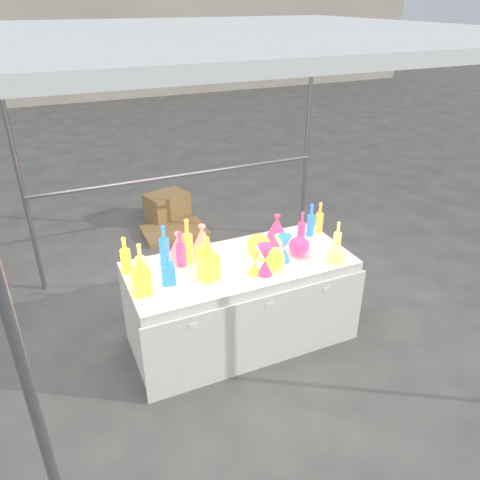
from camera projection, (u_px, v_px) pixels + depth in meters
name	position (u px, v px, depth m)	size (l,w,h in m)	color
ground	(240.00, 336.00, 4.07)	(80.00, 80.00, 0.00)	slate
canopy_tent	(239.00, 40.00, 2.98)	(3.15, 3.15, 2.46)	gray
display_table	(240.00, 302.00, 3.89)	(1.84, 0.83, 0.75)	white
cardboard_box_closed	(167.00, 207.00, 6.11)	(0.51, 0.37, 0.37)	#9D7546
cardboard_box_flat	(175.00, 232.00, 5.81)	(0.77, 0.55, 0.07)	#9D7546
bottle_0	(125.00, 255.00, 3.53)	(0.08, 0.08, 0.30)	red
bottle_1	(164.00, 244.00, 3.64)	(0.08, 0.08, 0.33)	#167E3D
bottle_2	(187.00, 241.00, 3.64)	(0.08, 0.08, 0.38)	#F8AB1A
bottle_3	(181.00, 249.00, 3.62)	(0.08, 0.08, 0.30)	#1C3AA6
bottle_4	(141.00, 263.00, 3.40)	(0.08, 0.08, 0.32)	#137C6C
bottle_6	(207.00, 255.00, 3.52)	(0.08, 0.08, 0.31)	red
decanter_0	(141.00, 276.00, 3.28)	(0.12, 0.12, 0.29)	red
decanter_1	(208.00, 262.00, 3.44)	(0.12, 0.12, 0.29)	#F8AB1A
decanter_2	(168.00, 268.00, 3.40)	(0.10, 0.10, 0.25)	#167E3D
hourglass_0	(255.00, 262.00, 3.53)	(0.10, 0.10, 0.20)	#F8AB1A
hourglass_1	(265.00, 260.00, 3.51)	(0.12, 0.12, 0.25)	#1C3AA6
hourglass_2	(280.00, 247.00, 3.74)	(0.10, 0.10, 0.20)	#137C6C
hourglass_3	(262.00, 260.00, 3.54)	(0.11, 0.11, 0.22)	#CE2984
hourglass_4	(204.00, 262.00, 3.49)	(0.12, 0.12, 0.24)	red
hourglass_5	(284.00, 248.00, 3.69)	(0.11, 0.11, 0.22)	#167E3D
globe_0	(272.00, 259.00, 3.61)	(0.19, 0.19, 0.16)	red
globe_1	(336.00, 256.00, 3.70)	(0.15, 0.15, 0.12)	#137C6C
globe_2	(259.00, 245.00, 3.82)	(0.19, 0.19, 0.15)	#F8AB1A
globe_3	(299.00, 247.00, 3.81)	(0.17, 0.17, 0.14)	#1C3AA6
lampshade_0	(179.00, 247.00, 3.70)	(0.21, 0.21, 0.25)	yellow
lampshade_1	(202.00, 241.00, 3.74)	(0.24, 0.24, 0.28)	yellow
lampshade_2	(277.00, 228.00, 3.98)	(0.21, 0.21, 0.25)	#1C3AA6
bottle_8	(311.00, 220.00, 4.07)	(0.07, 0.07, 0.30)	#167E3D
bottle_9	(320.00, 218.00, 4.13)	(0.07, 0.07, 0.29)	#F8AB1A
bottle_10	(302.00, 227.00, 3.95)	(0.07, 0.07, 0.29)	#1C3AA6
bottle_11	(337.00, 237.00, 3.81)	(0.06, 0.06, 0.28)	#137C6C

